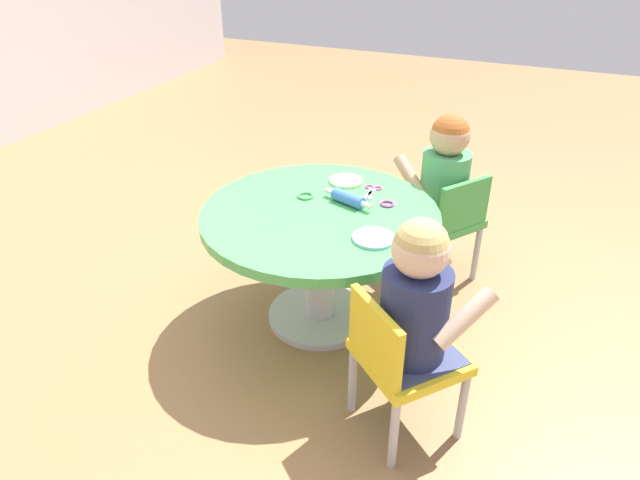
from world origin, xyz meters
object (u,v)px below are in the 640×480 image
object	(u,v)px
child_chair_left	(401,358)
seated_child_right	(445,171)
rolling_pin	(348,198)
craft_table	(320,237)
craft_scissors	(372,190)
child_chair_right	(445,221)
seated_child_left	(417,296)

from	to	relation	value
child_chair_left	seated_child_right	size ratio (longest dim) A/B	1.05
seated_child_right	rolling_pin	bearing A→B (deg)	146.62
craft_table	child_chair_left	xyz separation A→B (m)	(-0.44, -0.47, -0.09)
craft_scissors	child_chair_right	bearing A→B (deg)	-46.43
seated_child_right	seated_child_left	bearing A→B (deg)	-172.05
child_chair_right	craft_scissors	size ratio (longest dim) A/B	3.90
craft_table	child_chair_left	world-z (taller)	child_chair_left
seated_child_left	rolling_pin	size ratio (longest dim) A/B	2.26
child_chair_left	child_chair_right	distance (m)	0.96
seated_child_right	child_chair_right	bearing A→B (deg)	-124.72
seated_child_left	rolling_pin	xyz separation A→B (m)	(0.51, 0.42, 0.01)
child_chair_right	child_chair_left	bearing A→B (deg)	-175.59
child_chair_left	seated_child_left	bearing A→B (deg)	-40.30
seated_child_left	child_chair_right	world-z (taller)	seated_child_left
child_chair_left	craft_scissors	xyz separation A→B (m)	(0.70, 0.34, 0.21)
seated_child_left	seated_child_right	size ratio (longest dim) A/B	1.00
rolling_pin	seated_child_left	bearing A→B (deg)	-140.82
seated_child_right	craft_scissors	size ratio (longest dim) A/B	3.71
seated_child_left	child_chair_left	bearing A→B (deg)	139.70
child_chair_left	rolling_pin	bearing A→B (deg)	35.82
child_chair_left	craft_table	bearing A→B (deg)	46.61
child_chair_right	rolling_pin	distance (m)	0.57
child_chair_left	child_chair_right	world-z (taller)	same
seated_child_right	craft_scissors	xyz separation A→B (m)	(-0.28, 0.24, -0.01)
craft_table	seated_child_right	distance (m)	0.66
seated_child_left	seated_child_right	distance (m)	0.95
seated_child_right	rolling_pin	size ratio (longest dim) A/B	2.26
child_chair_left	child_chair_right	bearing A→B (deg)	4.41
craft_table	craft_scissors	size ratio (longest dim) A/B	6.76
seated_child_right	craft_table	bearing A→B (deg)	145.74
rolling_pin	craft_scissors	size ratio (longest dim) A/B	1.64
craft_table	seated_child_right	bearing A→B (deg)	-34.26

